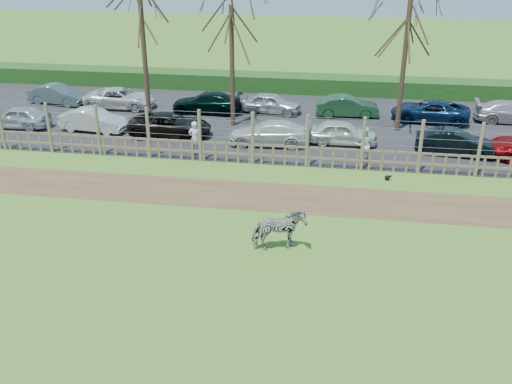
# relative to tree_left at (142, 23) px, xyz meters

# --- Properties ---
(ground) EXTENTS (120.00, 120.00, 0.00)m
(ground) POSITION_rel_tree_left_xyz_m (6.50, -12.50, -5.62)
(ground) COLOR olive
(ground) RESTS_ON ground
(dirt_strip) EXTENTS (34.00, 2.80, 0.01)m
(dirt_strip) POSITION_rel_tree_left_xyz_m (6.50, -8.00, -5.61)
(dirt_strip) COLOR brown
(dirt_strip) RESTS_ON ground
(asphalt) EXTENTS (44.00, 13.00, 0.04)m
(asphalt) POSITION_rel_tree_left_xyz_m (6.50, 2.00, -5.60)
(asphalt) COLOR #232326
(asphalt) RESTS_ON ground
(hedge) EXTENTS (46.00, 2.00, 1.10)m
(hedge) POSITION_rel_tree_left_xyz_m (6.50, 9.00, -5.07)
(hedge) COLOR #1E4716
(hedge) RESTS_ON ground
(fence) EXTENTS (30.16, 0.16, 2.50)m
(fence) POSITION_rel_tree_left_xyz_m (6.50, -4.50, -4.81)
(fence) COLOR brown
(fence) RESTS_ON ground
(tree_left) EXTENTS (4.80, 4.80, 7.88)m
(tree_left) POSITION_rel_tree_left_xyz_m (0.00, 0.00, 0.00)
(tree_left) COLOR #3D2B1E
(tree_left) RESTS_ON ground
(tree_mid) EXTENTS (4.80, 4.80, 6.83)m
(tree_mid) POSITION_rel_tree_left_xyz_m (4.50, 1.00, -0.75)
(tree_mid) COLOR #3D2B1E
(tree_mid) RESTS_ON ground
(tree_right) EXTENTS (4.80, 4.80, 7.35)m
(tree_right) POSITION_rel_tree_left_xyz_m (13.50, 1.50, -0.37)
(tree_right) COLOR #3D2B1E
(tree_right) RESTS_ON ground
(zebra) EXTENTS (1.95, 1.36, 1.51)m
(zebra) POSITION_rel_tree_left_xyz_m (8.62, -12.20, -4.86)
(zebra) COLOR gray
(zebra) RESTS_ON ground
(visitor_a) EXTENTS (0.64, 0.43, 1.72)m
(visitor_a) POSITION_rel_tree_left_xyz_m (3.61, -3.97, -4.71)
(visitor_a) COLOR silver
(visitor_a) RESTS_ON asphalt
(visitor_b) EXTENTS (0.98, 0.86, 1.72)m
(visitor_b) POSITION_rel_tree_left_xyz_m (11.56, -3.63, -4.71)
(visitor_b) COLOR silver
(visitor_b) RESTS_ON asphalt
(crow) EXTENTS (0.30, 0.22, 0.24)m
(crow) POSITION_rel_tree_left_xyz_m (12.63, -5.50, -5.50)
(crow) COLOR black
(crow) RESTS_ON ground
(car_0) EXTENTS (3.53, 1.44, 1.20)m
(car_0) POSITION_rel_tree_left_xyz_m (-7.09, -1.25, -4.98)
(car_0) COLOR #B5BDBD
(car_0) RESTS_ON asphalt
(car_1) EXTENTS (3.76, 1.67, 1.20)m
(car_1) POSITION_rel_tree_left_xyz_m (-2.76, -1.14, -4.98)
(car_1) COLOR silver
(car_1) RESTS_ON asphalt
(car_2) EXTENTS (4.40, 2.17, 1.20)m
(car_2) POSITION_rel_tree_left_xyz_m (1.57, -1.32, -4.98)
(car_2) COLOR black
(car_2) RESTS_ON asphalt
(car_3) EXTENTS (4.20, 1.84, 1.20)m
(car_3) POSITION_rel_tree_left_xyz_m (6.92, -1.82, -4.98)
(car_3) COLOR silver
(car_3) RESTS_ON asphalt
(car_4) EXTENTS (3.53, 1.43, 1.20)m
(car_4) POSITION_rel_tree_left_xyz_m (10.56, -1.19, -4.98)
(car_4) COLOR silver
(car_4) RESTS_ON asphalt
(car_5) EXTENTS (3.78, 1.76, 1.20)m
(car_5) POSITION_rel_tree_left_xyz_m (15.94, -1.86, -4.98)
(car_5) COLOR black
(car_5) RESTS_ON asphalt
(car_7) EXTENTS (3.78, 1.75, 1.20)m
(car_7) POSITION_rel_tree_left_xyz_m (-7.16, 3.56, -4.98)
(car_7) COLOR #4D6061
(car_7) RESTS_ON asphalt
(car_8) EXTENTS (4.37, 2.10, 1.20)m
(car_8) POSITION_rel_tree_left_xyz_m (-2.99, 3.35, -4.98)
(car_8) COLOR silver
(car_8) RESTS_ON asphalt
(car_9) EXTENTS (4.17, 1.77, 1.20)m
(car_9) POSITION_rel_tree_left_xyz_m (2.49, 3.16, -4.98)
(car_9) COLOR black
(car_9) RESTS_ON asphalt
(car_10) EXTENTS (3.64, 1.75, 1.20)m
(car_10) POSITION_rel_tree_left_xyz_m (6.31, 3.65, -4.98)
(car_10) COLOR #B6BBBB
(car_10) RESTS_ON asphalt
(car_11) EXTENTS (3.73, 1.54, 1.20)m
(car_11) POSITION_rel_tree_left_xyz_m (10.77, 3.62, -4.98)
(car_11) COLOR #24502B
(car_11) RESTS_ON asphalt
(car_12) EXTENTS (4.55, 2.56, 1.20)m
(car_12) POSITION_rel_tree_left_xyz_m (15.41, 3.38, -4.98)
(car_12) COLOR #0C2040
(car_12) RESTS_ON asphalt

